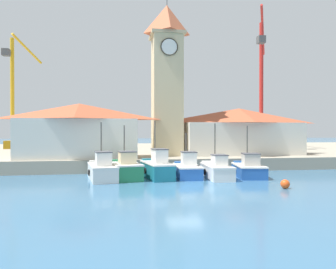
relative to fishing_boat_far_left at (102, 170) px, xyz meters
name	(u,v)px	position (x,y,z in m)	size (l,w,h in m)	color
ground_plane	(185,187)	(5.81, -4.29, -0.77)	(300.00, 300.00, 0.00)	#386689
quay_wharf	(148,152)	(5.81, 23.49, -0.17)	(120.00, 40.00, 1.21)	#9E937F
fishing_boat_far_left	(102,170)	(0.00, 0.00, 0.00)	(2.73, 5.38, 4.55)	silver
fishing_boat_left_outer	(126,169)	(1.84, -0.01, 0.03)	(2.77, 4.49, 4.31)	#237A4C
fishing_boat_left_inner	(157,168)	(4.39, 0.04, 0.07)	(2.48, 4.98, 4.68)	#196B7F
fishing_boat_mid_left	(187,169)	(6.90, 0.01, -0.05)	(2.08, 4.31, 3.68)	#2356A8
fishing_boat_center	(217,170)	(9.19, -0.75, -0.07)	(1.98, 4.73, 4.48)	silver
fishing_boat_mid_right	(249,169)	(12.08, -0.36, -0.08)	(2.79, 4.61, 4.28)	#2356A8
clock_tower	(167,76)	(6.43, 8.32, 8.95)	(3.59, 3.59, 17.73)	beige
warehouse_left	(79,130)	(-2.52, 6.67, 3.17)	(11.51, 5.82, 5.34)	silver
warehouse_right	(239,131)	(14.91, 9.25, 3.10)	(13.30, 6.54, 5.21)	silver
port_crane_near	(261,98)	(21.39, 17.61, 7.83)	(5.12, 9.41, 20.58)	maroon
port_crane_far	(13,106)	(-14.23, 25.28, 6.88)	(3.83, 8.35, 17.24)	#976E11
mooring_buoy	(285,184)	(12.27, -6.06, -0.46)	(0.61, 0.61, 0.61)	#E54C19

